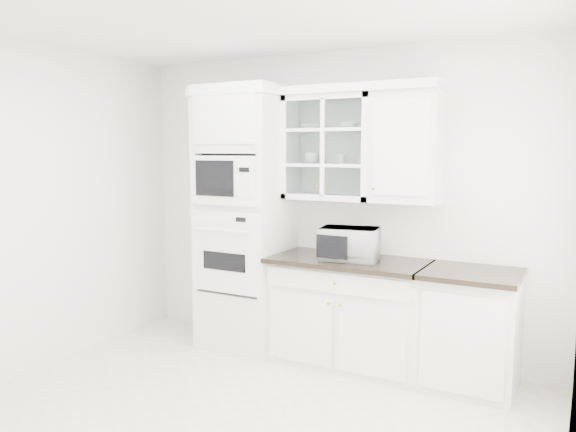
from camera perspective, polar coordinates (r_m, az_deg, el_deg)
The scene contains 13 objects.
ground at distance 3.99m, azimuth -6.37°, elevation -20.55°, with size 4.00×3.50×0.01m, color beige.
room_shell at distance 3.90m, azimuth -3.08°, elevation 5.97°, with size 4.00×3.50×2.70m.
oven_column at distance 5.18m, azimuth -4.38°, elevation -0.28°, with size 0.76×0.68×2.40m.
base_cabinet_run at distance 4.88m, azimuth 6.25°, elevation -9.57°, with size 1.32×0.67×0.92m.
extra_base_cabinet at distance 4.62m, azimuth 18.01°, elevation -10.83°, with size 0.72×0.67×0.92m.
upper_cabinet_glass at distance 4.91m, azimuth 4.35°, elevation 6.95°, with size 0.80×0.33×0.90m.
upper_cabinet_solid at distance 4.68m, azimuth 11.97°, elevation 6.83°, with size 0.55×0.33×0.90m, color white.
crown_molding at distance 4.96m, azimuth 3.15°, elevation 12.56°, with size 2.14×0.38×0.07m, color white.
countertop_microwave at distance 4.70m, azimuth 6.31°, elevation -2.79°, with size 0.47×0.39×0.27m, color white.
bowl_a at distance 4.98m, azimuth 2.58°, elevation 9.07°, with size 0.19×0.19×0.05m, color white.
bowl_b at distance 4.84m, azimuth 6.11°, elevation 9.13°, with size 0.17×0.17×0.05m, color white.
cup_a at distance 5.00m, azimuth 2.42°, elevation 5.90°, with size 0.12×0.12×0.10m, color white.
cup_b at distance 4.86m, azimuth 5.40°, elevation 5.79°, with size 0.09×0.09×0.09m, color white.
Camera 1 is at (2.05, -2.90, 1.83)m, focal length 35.00 mm.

